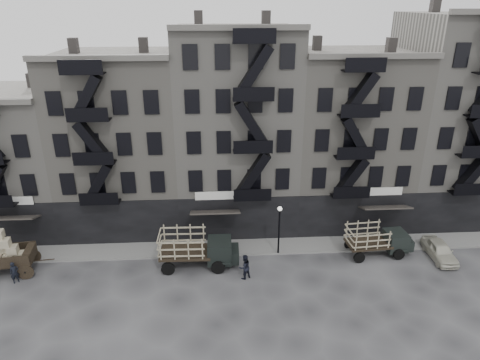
{
  "coord_description": "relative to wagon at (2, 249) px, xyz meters",
  "views": [
    {
      "loc": [
        -1.88,
        -26.67,
        18.9
      ],
      "look_at": [
        0.0,
        4.0,
        6.0
      ],
      "focal_mm": 32.0,
      "sensor_mm": 36.0,
      "label": 1
    }
  ],
  "objects": [
    {
      "name": "ground",
      "position": [
        17.71,
        -1.32,
        -2.04
      ],
      "size": [
        140.0,
        140.0,
        0.0
      ],
      "primitive_type": "plane",
      "color": "#38383A",
      "rests_on": "ground"
    },
    {
      "name": "building_center",
      "position": [
        17.71,
        8.51,
        6.46
      ],
      "size": [
        10.0,
        11.35,
        18.2
      ],
      "color": "gray",
      "rests_on": "ground"
    },
    {
      "name": "pedestrian_west",
      "position": [
        1.18,
        -1.26,
        -1.21
      ],
      "size": [
        0.72,
        0.67,
        1.66
      ],
      "primitive_type": "imported",
      "rotation": [
        0.0,
        0.0,
        0.59
      ],
      "color": "black",
      "rests_on": "ground"
    },
    {
      "name": "building_midwest",
      "position": [
        7.71,
        8.51,
        5.46
      ],
      "size": [
        10.0,
        11.35,
        16.2
      ],
      "color": "gray",
      "rests_on": "ground"
    },
    {
      "name": "pedestrian_mid",
      "position": [
        17.78,
        -1.76,
        -1.07
      ],
      "size": [
        1.18,
        1.11,
        1.93
      ],
      "primitive_type": "imported",
      "rotation": [
        0.0,
        0.0,
        3.67
      ],
      "color": "black",
      "rests_on": "ground"
    },
    {
      "name": "building_mideast",
      "position": [
        27.71,
        8.51,
        5.46
      ],
      "size": [
        10.0,
        11.35,
        16.2
      ],
      "color": "gray",
      "rests_on": "ground"
    },
    {
      "name": "car_east",
      "position": [
        33.4,
        0.0,
        -1.36
      ],
      "size": [
        1.67,
        4.04,
        1.37
      ],
      "primitive_type": "imported",
      "rotation": [
        0.0,
        0.0,
        -0.01
      ],
      "color": "beige",
      "rests_on": "ground"
    },
    {
      "name": "wagon",
      "position": [
        0.0,
        0.0,
        0.0
      ],
      "size": [
        4.47,
        2.76,
        3.57
      ],
      "rotation": [
        0.0,
        0.0,
        0.12
      ],
      "color": "black",
      "rests_on": "ground"
    },
    {
      "name": "stake_truck_west",
      "position": [
        14.23,
        0.11,
        -0.33
      ],
      "size": [
        6.03,
        2.62,
        3.0
      ],
      "rotation": [
        0.0,
        0.0,
        -0.02
      ],
      "color": "black",
      "rests_on": "ground"
    },
    {
      "name": "stake_truck_east",
      "position": [
        28.58,
        0.83,
        -0.54
      ],
      "size": [
        5.37,
        2.52,
        2.63
      ],
      "rotation": [
        0.0,
        0.0,
        0.08
      ],
      "color": "black",
      "rests_on": "ground"
    },
    {
      "name": "sidewalk",
      "position": [
        17.71,
        2.43,
        -1.97
      ],
      "size": [
        55.0,
        2.5,
        0.15
      ],
      "primitive_type": "cube",
      "color": "slate",
      "rests_on": "ground"
    },
    {
      "name": "building_west",
      "position": [
        -2.29,
        8.51,
        3.96
      ],
      "size": [
        10.0,
        11.35,
        13.2
      ],
      "color": "gray",
      "rests_on": "ground"
    },
    {
      "name": "lamp_post",
      "position": [
        20.71,
        1.28,
        0.74
      ],
      "size": [
        0.36,
        0.36,
        4.28
      ],
      "color": "black",
      "rests_on": "ground"
    },
    {
      "name": "building_east",
      "position": [
        37.71,
        8.51,
        6.96
      ],
      "size": [
        10.0,
        11.35,
        19.2
      ],
      "color": "gray",
      "rests_on": "ground"
    }
  ]
}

